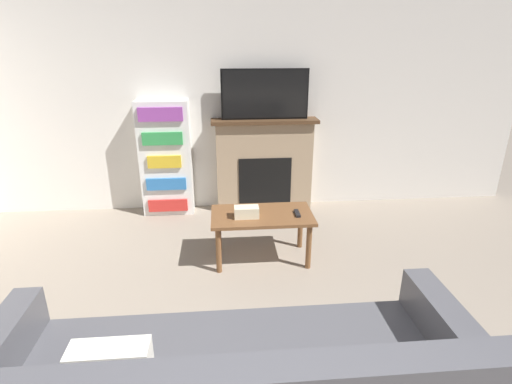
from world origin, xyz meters
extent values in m
cube|color=silver|center=(0.00, 3.82, 1.35)|extent=(6.90, 0.06, 2.70)
cube|color=tan|center=(0.30, 3.68, 0.53)|extent=(1.14, 0.22, 1.07)
cube|color=black|center=(0.30, 3.56, 0.37)|extent=(0.63, 0.01, 0.59)
cube|color=#4C331E|center=(0.30, 3.66, 1.09)|extent=(1.24, 0.28, 0.04)
cube|color=black|center=(0.30, 3.66, 1.39)|extent=(0.99, 0.03, 0.56)
cube|color=black|center=(0.30, 3.64, 1.39)|extent=(0.96, 0.01, 0.53)
cube|color=#4C4C51|center=(0.97, 0.64, 0.33)|extent=(0.16, 0.97, 0.66)
cube|color=silver|center=(-0.73, 0.54, 0.57)|extent=(0.36, 0.14, 0.28)
cube|color=brown|center=(0.15, 2.43, 0.45)|extent=(0.93, 0.52, 0.03)
cylinder|color=brown|center=(-0.26, 2.23, 0.22)|extent=(0.05, 0.05, 0.44)
cylinder|color=brown|center=(0.55, 2.23, 0.22)|extent=(0.05, 0.05, 0.44)
cylinder|color=brown|center=(-0.26, 2.63, 0.22)|extent=(0.05, 0.05, 0.44)
cylinder|color=brown|center=(0.55, 2.63, 0.22)|extent=(0.05, 0.05, 0.44)
cube|color=beige|center=(0.00, 2.37, 0.52)|extent=(0.22, 0.12, 0.10)
cube|color=black|center=(0.47, 2.39, 0.48)|extent=(0.04, 0.15, 0.02)
cube|color=white|center=(-0.86, 3.66, 0.67)|extent=(0.59, 0.26, 1.34)
cube|color=red|center=(-0.86, 3.51, 0.13)|extent=(0.46, 0.03, 0.14)
cube|color=#2D70B7|center=(-0.86, 3.51, 0.40)|extent=(0.45, 0.03, 0.14)
cube|color=gold|center=(-0.86, 3.51, 0.67)|extent=(0.38, 0.03, 0.14)
cube|color=green|center=(-0.86, 3.51, 0.94)|extent=(0.44, 0.03, 0.14)
cube|color=purple|center=(-0.86, 3.51, 1.21)|extent=(0.48, 0.03, 0.15)
camera|label=1|loc=(-0.20, -0.91, 1.98)|focal=28.00mm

